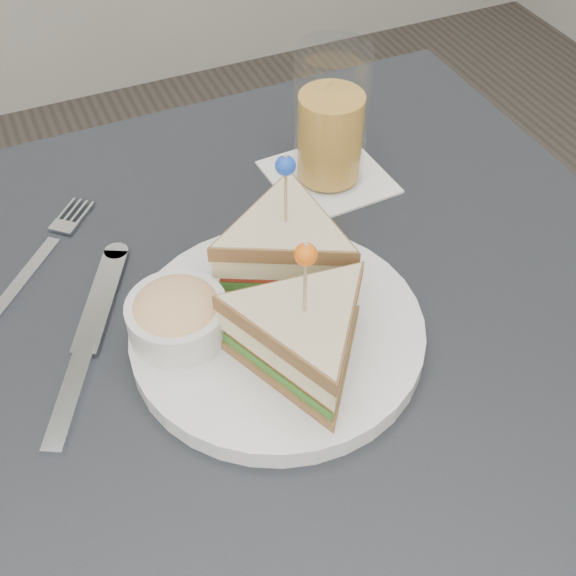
# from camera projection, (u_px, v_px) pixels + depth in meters

# --- Properties ---
(table) EXTENTS (0.80, 0.80, 0.75)m
(table) POSITION_uv_depth(u_px,v_px,m) (283.00, 386.00, 0.71)
(table) COLOR black
(table) RESTS_ON ground
(plate_meal) EXTENTS (0.35, 0.35, 0.15)m
(plate_meal) POSITION_uv_depth(u_px,v_px,m) (279.00, 301.00, 0.63)
(plate_meal) COLOR silver
(plate_meal) RESTS_ON table
(cutlery_fork) EXTENTS (0.13, 0.15, 0.01)m
(cutlery_fork) POSITION_uv_depth(u_px,v_px,m) (45.00, 250.00, 0.73)
(cutlery_fork) COLOR silver
(cutlery_fork) RESTS_ON table
(cutlery_knife) EXTENTS (0.13, 0.22, 0.01)m
(cutlery_knife) POSITION_uv_depth(u_px,v_px,m) (86.00, 345.00, 0.64)
(cutlery_knife) COLOR white
(cutlery_knife) RESTS_ON table
(drink_set) EXTENTS (0.13, 0.13, 0.16)m
(drink_set) POSITION_uv_depth(u_px,v_px,m) (331.00, 125.00, 0.76)
(drink_set) COLOR white
(drink_set) RESTS_ON table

